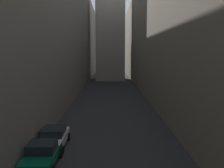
{
  "coord_description": "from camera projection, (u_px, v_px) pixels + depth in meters",
  "views": [
    {
      "loc": [
        -0.1,
        3.77,
        7.1
      ],
      "look_at": [
        0.0,
        16.2,
        5.63
      ],
      "focal_mm": 41.83,
      "sensor_mm": 36.0,
      "label": 1
    }
  ],
  "objects": [
    {
      "name": "building_block_right",
      "position": [
        187.0,
        34.0,
        45.63
      ],
      "size": [
        15.92,
        108.0,
        20.68
      ],
      "primitive_type": "cube",
      "color": "#756B5B",
      "rests_on": "ground"
    },
    {
      "name": "ground_plane",
      "position": [
        110.0,
        95.0,
        44.76
      ],
      "size": [
        264.0,
        264.0,
        0.0
      ],
      "primitive_type": "plane",
      "color": "#232326"
    },
    {
      "name": "parked_car_left_far",
      "position": [
        53.0,
        137.0,
        19.74
      ],
      "size": [
        2.03,
        4.45,
        1.5
      ],
      "rotation": [
        0.0,
        0.0,
        1.57
      ],
      "color": "silver",
      "rests_on": "ground"
    },
    {
      "name": "building_block_left",
      "position": [
        46.0,
        31.0,
        45.36
      ],
      "size": [
        11.33,
        108.0,
        21.91
      ],
      "primitive_type": "cube",
      "color": "slate",
      "rests_on": "ground"
    },
    {
      "name": "parked_car_left_third",
      "position": [
        42.0,
        154.0,
        16.41
      ],
      "size": [
        2.07,
        4.09,
        1.5
      ],
      "rotation": [
        0.0,
        0.0,
        1.57
      ],
      "color": "#05472D",
      "rests_on": "ground"
    }
  ]
}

